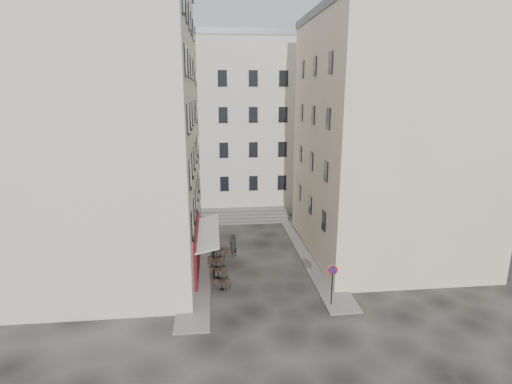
{
  "coord_description": "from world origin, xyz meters",
  "views": [
    {
      "loc": [
        -3.06,
        -26.25,
        12.73
      ],
      "look_at": [
        0.2,
        4.0,
        5.05
      ],
      "focal_mm": 28.0,
      "sensor_mm": 36.0,
      "label": 1
    }
  ],
  "objects": [
    {
      "name": "bistro_table_d",
      "position": [
        -2.71,
        3.08,
        0.47
      ],
      "size": [
        1.3,
        0.61,
        0.92
      ],
      "color": "black",
      "rests_on": "ground"
    },
    {
      "name": "building_left",
      "position": [
        -10.5,
        3.0,
        10.31
      ],
      "size": [
        12.2,
        16.2,
        20.6
      ],
      "color": "beige",
      "rests_on": "ground"
    },
    {
      "name": "bistro_table_b",
      "position": [
        -2.94,
        -0.48,
        0.44
      ],
      "size": [
        1.23,
        0.58,
        0.86
      ],
      "color": "black",
      "rests_on": "ground"
    },
    {
      "name": "bollard_mid",
      "position": [
        -3.25,
        2.5,
        0.53
      ],
      "size": [
        0.12,
        0.12,
        0.98
      ],
      "color": "black",
      "rests_on": "ground"
    },
    {
      "name": "building_back",
      "position": [
        -1.0,
        19.0,
        9.31
      ],
      "size": [
        18.2,
        10.2,
        18.6
      ],
      "color": "beige",
      "rests_on": "ground"
    },
    {
      "name": "sidewalk_right",
      "position": [
        4.5,
        3.0,
        0.06
      ],
      "size": [
        2.0,
        18.0,
        0.12
      ],
      "primitive_type": "cube",
      "color": "slate",
      "rests_on": "ground"
    },
    {
      "name": "cafe_storefront",
      "position": [
        -4.32,
        1.0,
        1.88
      ],
      "size": [
        1.74,
        7.3,
        3.5
      ],
      "color": "#4C0A0E",
      "rests_on": "ground"
    },
    {
      "name": "no_parking_sign",
      "position": [
        3.86,
        -4.9,
        1.89
      ],
      "size": [
        0.61,
        0.14,
        2.67
      ],
      "rotation": [
        0.0,
        0.0,
        -0.15
      ],
      "color": "black",
      "rests_on": "ground"
    },
    {
      "name": "bistro_table_c",
      "position": [
        -3.08,
        1.27,
        0.44
      ],
      "size": [
        1.23,
        0.58,
        0.87
      ],
      "color": "black",
      "rests_on": "ground"
    },
    {
      "name": "stone_steps",
      "position": [
        0.0,
        12.57,
        0.4
      ],
      "size": [
        9.0,
        3.15,
        0.8
      ],
      "color": "#575553",
      "rests_on": "ground"
    },
    {
      "name": "bistro_table_e",
      "position": [
        -3.36,
        4.51,
        0.47
      ],
      "size": [
        1.32,
        0.62,
        0.93
      ],
      "color": "black",
      "rests_on": "ground"
    },
    {
      "name": "bollard_near",
      "position": [
        -3.25,
        -1.0,
        0.53
      ],
      "size": [
        0.12,
        0.12,
        0.98
      ],
      "color": "black",
      "rests_on": "ground"
    },
    {
      "name": "ground",
      "position": [
        0.0,
        0.0,
        0.0
      ],
      "size": [
        90.0,
        90.0,
        0.0
      ],
      "primitive_type": "plane",
      "color": "black",
      "rests_on": "ground"
    },
    {
      "name": "pedestrian",
      "position": [
        -1.68,
        3.2,
        0.95
      ],
      "size": [
        0.82,
        0.8,
        1.89
      ],
      "primitive_type": "imported",
      "rotation": [
        0.0,
        0.0,
        3.86
      ],
      "color": "black",
      "rests_on": "ground"
    },
    {
      "name": "bistro_table_a",
      "position": [
        -2.72,
        -2.17,
        0.41
      ],
      "size": [
        1.13,
        0.53,
        0.8
      ],
      "color": "black",
      "rests_on": "ground"
    },
    {
      "name": "sidewalk_left",
      "position": [
        -4.5,
        4.0,
        0.06
      ],
      "size": [
        2.0,
        22.0,
        0.12
      ],
      "primitive_type": "cube",
      "color": "slate",
      "rests_on": "ground"
    },
    {
      "name": "building_right",
      "position": [
        10.5,
        3.5,
        9.31
      ],
      "size": [
        12.2,
        14.2,
        18.6
      ],
      "color": "beige",
      "rests_on": "ground"
    },
    {
      "name": "bollard_far",
      "position": [
        -3.25,
        6.0,
        0.53
      ],
      "size": [
        0.12,
        0.12,
        0.98
      ],
      "color": "black",
      "rests_on": "ground"
    }
  ]
}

